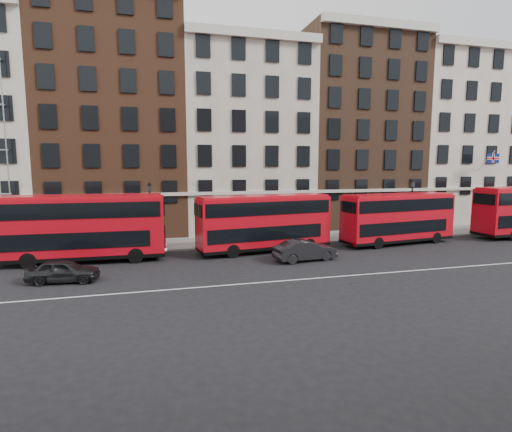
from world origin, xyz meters
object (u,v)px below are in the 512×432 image
object	(u,v)px
bus_a	(81,226)
bus_b	(264,222)
bus_c	(398,217)
car_rear	(63,271)
traffic_light	(480,209)
car_front	(305,250)

from	to	relation	value
bus_a	bus_b	world-z (taller)	bus_a
bus_a	bus_c	bearing A→B (deg)	1.90
bus_a	bus_b	size ratio (longest dim) A/B	1.05
car_rear	bus_b	bearing A→B (deg)	-63.15
bus_a	traffic_light	distance (m)	36.31
bus_b	car_rear	distance (m)	14.61
bus_b	bus_c	world-z (taller)	bus_b
car_front	bus_a	bearing A→B (deg)	69.55
bus_a	bus_c	distance (m)	25.32
bus_b	car_rear	xyz separation A→B (m)	(-13.63, -4.98, -1.71)
bus_c	car_front	size ratio (longest dim) A/B	2.32
bus_a	car_rear	size ratio (longest dim) A/B	2.84
bus_c	car_rear	bearing A→B (deg)	-176.46
bus_a	bus_b	distance (m)	13.32
car_front	traffic_light	world-z (taller)	traffic_light
car_rear	traffic_light	bearing A→B (deg)	-71.82
bus_a	bus_b	bearing A→B (deg)	1.89
bus_a	car_front	xyz separation A→B (m)	(15.35, -3.66, -1.79)
car_front	bus_c	bearing A→B (deg)	-76.93
bus_c	car_rear	size ratio (longest dim) A/B	2.65
bus_c	car_rear	world-z (taller)	bus_c
bus_c	car_front	xyz separation A→B (m)	(-9.97, -3.65, -1.58)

